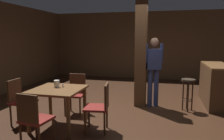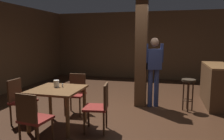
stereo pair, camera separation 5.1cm
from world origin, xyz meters
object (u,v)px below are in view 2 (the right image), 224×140
bar_counter (213,84)px  bar_stool_near (188,88)px  chair_north (76,91)px  chair_south (32,117)px  napkin_cup (56,84)px  dining_table (57,95)px  standing_person (154,67)px  chair_west (20,99)px  chair_east (100,105)px  salt_shaker (63,85)px

bar_counter → bar_stool_near: bar_counter is taller
bar_stool_near → chair_north: bearing=-162.2°
chair_south → napkin_cup: napkin_cup is taller
napkin_cup → bar_counter: (3.23, 2.22, -0.30)m
dining_table → chair_north: size_ratio=1.04×
napkin_cup → standing_person: (1.76, 1.67, 0.17)m
chair_south → bar_counter: bearing=45.2°
chair_west → bar_stool_near: chair_west is taller
chair_west → standing_person: 3.12m
chair_north → bar_stool_near: chair_north is taller
dining_table → bar_stool_near: (2.51, 1.64, -0.08)m
chair_east → salt_shaker: bearing=171.3°
chair_south → bar_stool_near: chair_south is taller
standing_person → bar_counter: 1.64m
chair_north → bar_counter: size_ratio=0.55×
chair_east → bar_stool_near: size_ratio=1.17×
dining_table → chair_south: bearing=-88.3°
chair_south → salt_shaker: bearing=88.9°
salt_shaker → bar_counter: 3.81m
standing_person → bar_stool_near: (0.82, -0.12, -0.44)m
standing_person → bar_counter: (1.47, 0.55, -0.47)m
chair_south → napkin_cup: bearing=95.6°
salt_shaker → chair_west: bearing=-170.9°
chair_east → chair_west: (-1.67, -0.02, 0.00)m
chair_west → standing_person: bearing=35.0°
napkin_cup → salt_shaker: napkin_cup is taller
bar_counter → chair_south: bearing=-134.8°
dining_table → chair_east: bearing=0.8°
chair_south → chair_north: 1.69m
bar_stool_near → chair_south: bearing=-134.9°
chair_south → bar_stool_near: 3.52m
bar_counter → chair_north: bearing=-155.0°
dining_table → standing_person: size_ratio=0.54×
napkin_cup → dining_table: bearing=-55.4°
napkin_cup → bar_stool_near: size_ratio=0.18×
chair_south → chair_west: bearing=135.5°
chair_west → salt_shaker: 0.94m
chair_north → napkin_cup: bearing=-96.0°
napkin_cup → bar_stool_near: 3.02m
bar_counter → bar_stool_near: 0.93m
dining_table → napkin_cup: napkin_cup is taller
chair_west → bar_counter: 4.62m
salt_shaker → bar_stool_near: (2.47, 1.51, -0.24)m
chair_west → bar_stool_near: bearing=26.3°
chair_west → salt_shaker: (0.88, 0.14, 0.30)m
chair_east → standing_person: 2.01m
salt_shaker → bar_counter: (3.12, 2.18, -0.27)m
chair_south → napkin_cup: size_ratio=6.37×
chair_north → napkin_cup: (-0.08, -0.75, 0.33)m
chair_south → bar_counter: 4.45m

